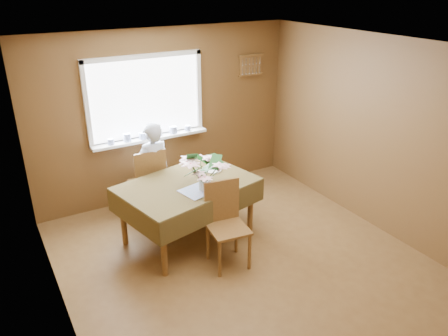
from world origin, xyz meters
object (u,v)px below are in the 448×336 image
chair_near (225,220)px  flower_bouquet (203,167)px  dining_table (188,190)px  seated_woman (154,171)px  chair_far (149,181)px

chair_near → flower_bouquet: 0.68m
dining_table → seated_woman: size_ratio=1.31×
chair_far → dining_table: bearing=106.7°
dining_table → seated_woman: bearing=90.0°
chair_far → seated_woman: (0.07, -0.03, 0.14)m
chair_far → chair_near: bearing=105.3°
seated_woman → dining_table: bearing=92.4°
dining_table → chair_far: bearing=94.3°
dining_table → chair_near: chair_near is taller
dining_table → seated_woman: 0.74m
chair_far → chair_near: size_ratio=1.02×
dining_table → flower_bouquet: size_ratio=3.39×
seated_woman → flower_bouquet: seated_woman is taller
chair_near → dining_table: bearing=110.9°
chair_near → seated_woman: seated_woman is taller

